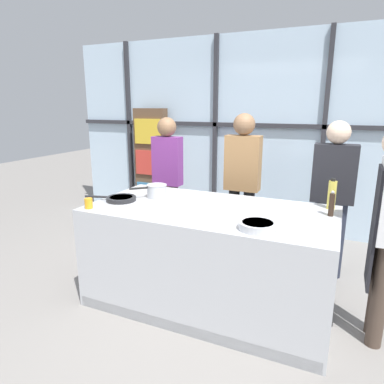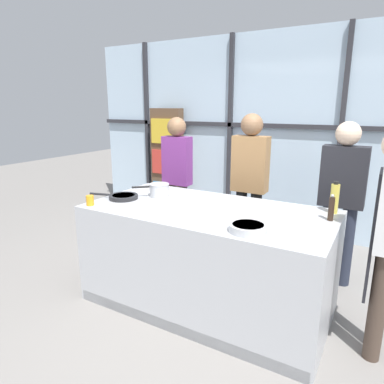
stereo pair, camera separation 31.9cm
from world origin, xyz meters
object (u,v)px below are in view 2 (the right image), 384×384
spectator_center_left (250,179)px  saucepan (159,190)px  spectator_far_left (177,173)px  mixing_bowl (248,228)px  pepper_grinder (331,208)px  juice_glass_near (90,200)px  oil_bottle (334,198)px  spectator_center_right (342,194)px  white_plate (261,219)px  frying_pan (123,197)px

spectator_center_left → saucepan: 1.09m
spectator_far_left → mixing_bowl: 2.03m
pepper_grinder → juice_glass_near: (-1.97, -0.64, -0.05)m
oil_bottle → spectator_center_right: bearing=90.7°
oil_bottle → juice_glass_near: size_ratio=2.99×
spectator_center_left → saucepan: size_ratio=5.72×
spectator_center_right → white_plate: 1.19m
saucepan → juice_glass_near: bearing=-122.5°
mixing_bowl → pepper_grinder: pepper_grinder is taller
spectator_center_right → white_plate: (-0.46, -1.10, -0.02)m
spectator_far_left → oil_bottle: size_ratio=6.12×
saucepan → oil_bottle: oil_bottle is taller
spectator_center_left → juice_glass_near: size_ratio=18.94×
spectator_far_left → spectator_center_right: spectator_far_left is taller
spectator_far_left → saucepan: size_ratio=5.53×
spectator_center_left → mixing_bowl: 1.48m
saucepan → mixing_bowl: saucepan is taller
white_plate → pepper_grinder: bearing=29.3°
mixing_bowl → oil_bottle: 0.91m
frying_pan → pepper_grinder: size_ratio=2.31×
spectator_far_left → mixing_bowl: (1.48, -1.39, -0.02)m
spectator_center_right → saucepan: bearing=29.6°
spectator_far_left → spectator_center_left: size_ratio=0.97×
mixing_bowl → frying_pan: bearing=170.2°
oil_bottle → juice_glass_near: bearing=-156.2°
white_plate → spectator_far_left: bearing=143.5°
frying_pan → oil_bottle: 1.93m
spectator_center_left → saucepan: bearing=55.6°
frying_pan → white_plate: 1.38m
spectator_center_left → frying_pan: spectator_center_left is taller
spectator_center_left → pepper_grinder: (0.99, -0.83, 0.02)m
frying_pan → juice_glass_near: 0.34m
spectator_center_right → oil_bottle: size_ratio=6.10×
saucepan → spectator_center_left: bearing=55.6°
spectator_center_left → spectator_center_right: spectator_center_left is taller
white_plate → pepper_grinder: size_ratio=1.14×
saucepan → pepper_grinder: size_ratio=1.41×
oil_bottle → spectator_far_left: bearing=162.7°
juice_glass_near → spectator_center_right: bearing=37.0°
frying_pan → mixing_bowl: size_ratio=1.78×
spectator_far_left → oil_bottle: bearing=162.7°
spectator_center_left → mixing_bowl: (0.51, -1.39, -0.05)m
mixing_bowl → pepper_grinder: (0.48, 0.56, 0.07)m
oil_bottle → mixing_bowl: bearing=-120.9°
frying_pan → pepper_grinder: 1.89m
oil_bottle → juice_glass_near: oil_bottle is taller
spectator_far_left → oil_bottle: spectator_far_left is taller
spectator_far_left → spectator_center_right: (1.94, 0.00, -0.03)m
mixing_bowl → spectator_center_right: bearing=71.7°
saucepan → oil_bottle: bearing=10.3°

